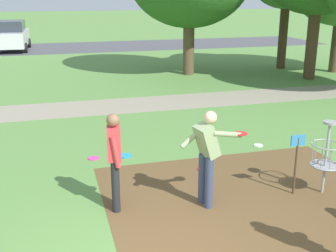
% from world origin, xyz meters
% --- Properties ---
extents(dirt_tee_pad, '(5.18, 4.11, 0.01)m').
position_xyz_m(dirt_tee_pad, '(2.21, 1.48, 0.00)').
color(dirt_tee_pad, brown).
rests_on(dirt_tee_pad, ground).
extents(disc_golf_basket, '(0.98, 0.58, 1.39)m').
position_xyz_m(disc_golf_basket, '(3.57, 1.29, 0.75)').
color(disc_golf_basket, '#9E9EA3').
rests_on(disc_golf_basket, ground).
extents(player_waiting_left, '(0.42, 0.49, 1.71)m').
position_xyz_m(player_waiting_left, '(-0.18, 1.70, 0.97)').
color(player_waiting_left, '#232328').
rests_on(player_waiting_left, ground).
extents(player_waiting_right, '(1.16, 0.43, 1.71)m').
position_xyz_m(player_waiting_right, '(1.36, 1.41, 0.99)').
color(player_waiting_right, '#384260').
rests_on(player_waiting_right, ground).
extents(frisbee_near_basket, '(0.25, 0.25, 0.02)m').
position_xyz_m(frisbee_near_basket, '(1.85, 2.87, 0.01)').
color(frisbee_near_basket, red).
rests_on(frisbee_near_basket, ground).
extents(frisbee_by_tee, '(0.22, 0.22, 0.02)m').
position_xyz_m(frisbee_by_tee, '(3.65, 3.90, 0.01)').
color(frisbee_by_tee, white).
rests_on(frisbee_by_tee, ground).
extents(frisbee_far_left, '(0.25, 0.25, 0.02)m').
position_xyz_m(frisbee_far_left, '(-0.32, 4.12, 0.01)').
color(frisbee_far_left, '#E53D99').
rests_on(frisbee_far_left, ground).
extents(parking_lot_strip, '(36.00, 6.00, 0.01)m').
position_xyz_m(parking_lot_strip, '(0.00, 24.45, 0.00)').
color(parking_lot_strip, '#4C4C51').
rests_on(parking_lot_strip, ground).
extents(parked_car_leftmost, '(2.14, 4.28, 1.84)m').
position_xyz_m(parked_car_leftmost, '(-3.30, 23.98, 0.92)').
color(parked_car_leftmost, silver).
rests_on(parked_car_leftmost, ground).
extents(gravel_path, '(40.00, 1.98, 0.00)m').
position_xyz_m(gravel_path, '(0.00, 8.58, 0.00)').
color(gravel_path, gray).
rests_on(gravel_path, ground).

